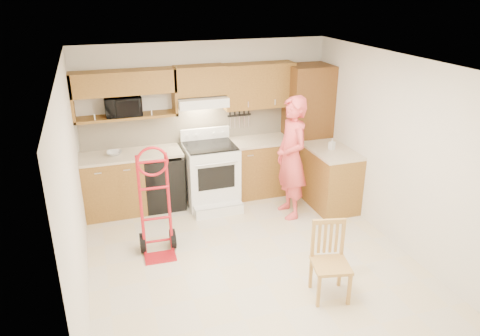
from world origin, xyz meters
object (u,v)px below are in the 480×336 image
microwave (123,106)px  range (212,171)px  person (291,158)px  hand_truck (156,208)px  dining_chair (331,263)px

microwave → range: 1.65m
person → hand_truck: bearing=-76.9°
microwave → person: bearing=-25.6°
dining_chair → range: bearing=116.1°
range → hand_truck: hand_truck is taller
microwave → hand_truck: bearing=-84.1°
microwave → hand_truck: size_ratio=0.39×
person → hand_truck: person is taller
microwave → dining_chair: (1.88, -3.00, -1.19)m
person → range: bearing=-124.1°
person → dining_chair: (-0.38, -1.97, -0.48)m
hand_truck → dining_chair: size_ratio=1.52×
microwave → hand_truck: microwave is taller
hand_truck → dining_chair: hand_truck is taller
dining_chair → microwave: bearing=134.3°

